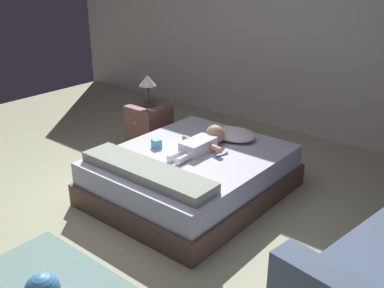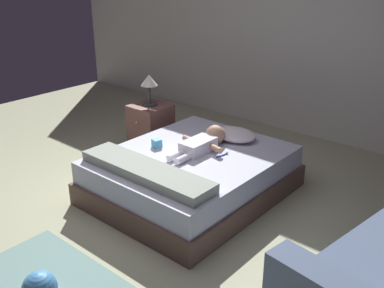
{
  "view_description": "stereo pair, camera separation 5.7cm",
  "coord_description": "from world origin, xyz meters",
  "px_view_note": "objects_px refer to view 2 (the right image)",
  "views": [
    {
      "loc": [
        2.59,
        -2.14,
        2.1
      ],
      "look_at": [
        0.17,
        0.78,
        0.52
      ],
      "focal_mm": 41.65,
      "sensor_mm": 36.0,
      "label": 1
    },
    {
      "loc": [
        2.63,
        -2.11,
        2.1
      ],
      "look_at": [
        0.17,
        0.78,
        0.52
      ],
      "focal_mm": 41.65,
      "sensor_mm": 36.0,
      "label": 2
    }
  ],
  "objects_px": {
    "pillow": "(235,134)",
    "baby": "(204,142)",
    "bed": "(192,175)",
    "lamp": "(149,83)",
    "nightstand": "(151,127)",
    "toothbrush": "(223,155)",
    "toy_block": "(157,143)",
    "toy_ball": "(40,288)"
  },
  "relations": [
    {
      "from": "pillow",
      "to": "baby",
      "type": "xyz_separation_m",
      "value": [
        -0.08,
        -0.4,
        0.02
      ]
    },
    {
      "from": "bed",
      "to": "lamp",
      "type": "xyz_separation_m",
      "value": [
        -1.09,
        0.53,
        0.6
      ]
    },
    {
      "from": "pillow",
      "to": "nightstand",
      "type": "relative_size",
      "value": 0.83
    },
    {
      "from": "baby",
      "to": "lamp",
      "type": "distance_m",
      "value": 1.2
    },
    {
      "from": "toothbrush",
      "to": "toy_block",
      "type": "xyz_separation_m",
      "value": [
        -0.61,
        -0.25,
        0.03
      ]
    },
    {
      "from": "pillow",
      "to": "nightstand",
      "type": "xyz_separation_m",
      "value": [
        -1.18,
        -0.03,
        -0.2
      ]
    },
    {
      "from": "toothbrush",
      "to": "lamp",
      "type": "relative_size",
      "value": 0.43
    },
    {
      "from": "pillow",
      "to": "toy_ball",
      "type": "relative_size",
      "value": 1.97
    },
    {
      "from": "bed",
      "to": "toy_ball",
      "type": "xyz_separation_m",
      "value": [
        0.21,
        -1.77,
        -0.08
      ]
    },
    {
      "from": "lamp",
      "to": "baby",
      "type": "bearing_deg",
      "value": -18.54
    },
    {
      "from": "toothbrush",
      "to": "lamp",
      "type": "bearing_deg",
      "value": 164.29
    },
    {
      "from": "baby",
      "to": "toy_ball",
      "type": "distance_m",
      "value": 1.98
    },
    {
      "from": "bed",
      "to": "lamp",
      "type": "distance_m",
      "value": 1.35
    },
    {
      "from": "nightstand",
      "to": "toy_ball",
      "type": "xyz_separation_m",
      "value": [
        1.3,
        -2.3,
        -0.15
      ]
    },
    {
      "from": "bed",
      "to": "pillow",
      "type": "height_order",
      "value": "pillow"
    },
    {
      "from": "baby",
      "to": "nightstand",
      "type": "height_order",
      "value": "baby"
    },
    {
      "from": "bed",
      "to": "pillow",
      "type": "bearing_deg",
      "value": 81.07
    },
    {
      "from": "bed",
      "to": "toy_ball",
      "type": "distance_m",
      "value": 1.79
    },
    {
      "from": "pillow",
      "to": "toothbrush",
      "type": "bearing_deg",
      "value": -69.19
    },
    {
      "from": "lamp",
      "to": "pillow",
      "type": "bearing_deg",
      "value": 1.33
    },
    {
      "from": "pillow",
      "to": "toy_ball",
      "type": "height_order",
      "value": "pillow"
    },
    {
      "from": "bed",
      "to": "baby",
      "type": "xyz_separation_m",
      "value": [
        0.01,
        0.16,
        0.29
      ]
    },
    {
      "from": "nightstand",
      "to": "toy_ball",
      "type": "relative_size",
      "value": 2.39
    },
    {
      "from": "toothbrush",
      "to": "baby",
      "type": "bearing_deg",
      "value": 178.54
    },
    {
      "from": "pillow",
      "to": "nightstand",
      "type": "bearing_deg",
      "value": -178.67
    },
    {
      "from": "baby",
      "to": "toy_ball",
      "type": "xyz_separation_m",
      "value": [
        0.2,
        -1.93,
        -0.37
      ]
    },
    {
      "from": "toothbrush",
      "to": "nightstand",
      "type": "xyz_separation_m",
      "value": [
        -1.33,
        0.37,
        -0.16
      ]
    },
    {
      "from": "toothbrush",
      "to": "lamp",
      "type": "xyz_separation_m",
      "value": [
        -1.33,
        0.37,
        0.38
      ]
    },
    {
      "from": "baby",
      "to": "toy_block",
      "type": "distance_m",
      "value": 0.45
    },
    {
      "from": "bed",
      "to": "nightstand",
      "type": "relative_size",
      "value": 3.21
    },
    {
      "from": "bed",
      "to": "nightstand",
      "type": "bearing_deg",
      "value": 154.08
    },
    {
      "from": "baby",
      "to": "toy_block",
      "type": "bearing_deg",
      "value": -145.88
    },
    {
      "from": "toy_ball",
      "to": "pillow",
      "type": "bearing_deg",
      "value": 93.03
    },
    {
      "from": "bed",
      "to": "pillow",
      "type": "distance_m",
      "value": 0.62
    },
    {
      "from": "pillow",
      "to": "lamp",
      "type": "xyz_separation_m",
      "value": [
        -1.18,
        -0.03,
        0.33
      ]
    },
    {
      "from": "lamp",
      "to": "toothbrush",
      "type": "bearing_deg",
      "value": -15.71
    },
    {
      "from": "pillow",
      "to": "nightstand",
      "type": "height_order",
      "value": "nightstand"
    },
    {
      "from": "pillow",
      "to": "toy_block",
      "type": "height_order",
      "value": "pillow"
    },
    {
      "from": "nightstand",
      "to": "toothbrush",
      "type": "bearing_deg",
      "value": -15.71
    },
    {
      "from": "lamp",
      "to": "toy_block",
      "type": "relative_size",
      "value": 3.59
    },
    {
      "from": "toothbrush",
      "to": "bed",
      "type": "bearing_deg",
      "value": -147.07
    },
    {
      "from": "baby",
      "to": "nightstand",
      "type": "relative_size",
      "value": 1.29
    }
  ]
}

